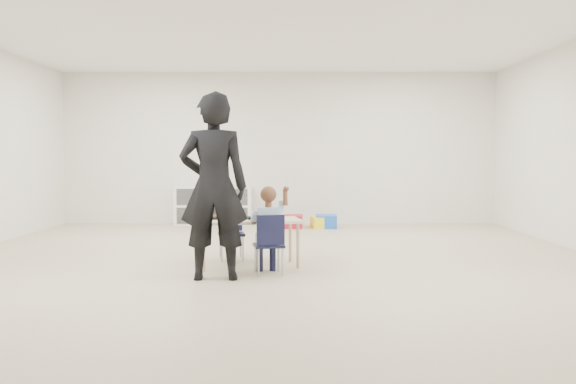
{
  "coord_description": "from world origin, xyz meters",
  "views": [
    {
      "loc": [
        0.2,
        -6.81,
        1.22
      ],
      "look_at": [
        0.18,
        -0.21,
        0.85
      ],
      "focal_mm": 38.0,
      "sensor_mm": 36.0,
      "label": 1
    }
  ],
  "objects_px": {
    "chair_near": "(269,244)",
    "child": "(269,227)",
    "cubby_shelf": "(213,206)",
    "adult": "(213,187)",
    "table": "(249,242)"
  },
  "relations": [
    {
      "from": "cubby_shelf",
      "to": "adult",
      "type": "distance_m",
      "value": 5.1
    },
    {
      "from": "chair_near",
      "to": "child",
      "type": "height_order",
      "value": "child"
    },
    {
      "from": "child",
      "to": "adult",
      "type": "distance_m",
      "value": 0.74
    },
    {
      "from": "chair_near",
      "to": "adult",
      "type": "relative_size",
      "value": 0.34
    },
    {
      "from": "cubby_shelf",
      "to": "chair_near",
      "type": "bearing_deg",
      "value": -76.11
    },
    {
      "from": "table",
      "to": "adult",
      "type": "xyz_separation_m",
      "value": [
        -0.3,
        -0.74,
        0.66
      ]
    },
    {
      "from": "table",
      "to": "child",
      "type": "relative_size",
      "value": 1.24
    },
    {
      "from": "cubby_shelf",
      "to": "adult",
      "type": "height_order",
      "value": "adult"
    },
    {
      "from": "table",
      "to": "cubby_shelf",
      "type": "relative_size",
      "value": 0.89
    },
    {
      "from": "cubby_shelf",
      "to": "adult",
      "type": "xyz_separation_m",
      "value": [
        0.64,
        -5.03,
        0.58
      ]
    },
    {
      "from": "chair_near",
      "to": "adult",
      "type": "bearing_deg",
      "value": -164.06
    },
    {
      "from": "chair_near",
      "to": "child",
      "type": "bearing_deg",
      "value": 0.0
    },
    {
      "from": "chair_near",
      "to": "cubby_shelf",
      "type": "bearing_deg",
      "value": 93.3
    },
    {
      "from": "table",
      "to": "child",
      "type": "bearing_deg",
      "value": -73.58
    },
    {
      "from": "table",
      "to": "cubby_shelf",
      "type": "xyz_separation_m",
      "value": [
        -0.94,
        4.29,
        0.08
      ]
    }
  ]
}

